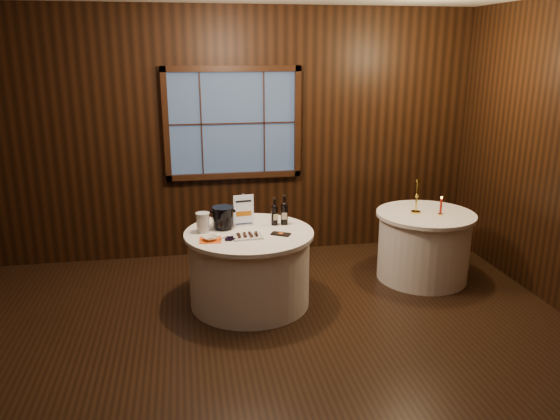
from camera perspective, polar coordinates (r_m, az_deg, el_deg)
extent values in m
plane|color=black|center=(4.82, -1.61, -14.80)|extent=(6.00, 6.00, 0.00)
cube|color=black|center=(6.68, -4.94, 7.77)|extent=(6.00, 0.02, 3.00)
cube|color=#34496D|center=(6.63, -4.95, 9.02)|extent=(1.50, 0.01, 1.20)
cylinder|color=white|center=(5.54, -3.19, -6.24)|extent=(1.20, 1.20, 0.73)
cylinder|color=white|center=(5.40, -3.26, -2.47)|extent=(1.28, 1.28, 0.04)
cylinder|color=white|center=(6.34, 14.74, -3.80)|extent=(1.00, 1.00, 0.73)
cylinder|color=white|center=(6.22, 15.00, -0.46)|extent=(1.08, 1.08, 0.04)
cube|color=silver|center=(5.60, -3.82, -1.49)|extent=(0.18, 0.12, 0.02)
cube|color=silver|center=(5.55, -3.85, 0.15)|extent=(0.02, 0.02, 0.32)
cube|color=silver|center=(5.54, -3.84, 0.11)|extent=(0.21, 0.03, 0.29)
cylinder|color=black|center=(5.57, -0.58, -0.66)|extent=(0.07, 0.07, 0.18)
sphere|color=black|center=(5.54, -0.59, 0.25)|extent=(0.07, 0.07, 0.07)
cylinder|color=black|center=(5.53, -0.59, 0.75)|extent=(0.03, 0.03, 0.08)
cylinder|color=black|center=(5.52, -0.59, 1.16)|extent=(0.03, 0.03, 0.02)
cube|color=beige|center=(5.53, -0.52, -0.76)|extent=(0.05, 0.01, 0.06)
cylinder|color=black|center=(5.58, 0.45, -0.53)|extent=(0.07, 0.07, 0.20)
sphere|color=black|center=(5.55, 0.46, 0.46)|extent=(0.07, 0.07, 0.07)
cylinder|color=black|center=(5.54, 0.46, 1.00)|extent=(0.03, 0.03, 0.09)
cylinder|color=black|center=(5.52, 0.46, 1.45)|extent=(0.03, 0.03, 0.02)
cube|color=beige|center=(5.54, 0.52, -0.64)|extent=(0.05, 0.01, 0.07)
cylinder|color=black|center=(5.50, -5.92, -1.80)|extent=(0.16, 0.16, 0.03)
cylinder|color=black|center=(5.47, -5.95, -0.77)|extent=(0.21, 0.21, 0.18)
cylinder|color=black|center=(5.44, -5.98, 0.22)|extent=(0.22, 0.22, 0.02)
cube|color=white|center=(5.23, -3.42, -2.80)|extent=(0.30, 0.21, 0.02)
cube|color=black|center=(5.29, 0.09, -2.52)|extent=(0.21, 0.17, 0.02)
cylinder|color=#392714|center=(5.17, -6.02, -2.96)|extent=(0.07, 0.02, 0.03)
cylinder|color=silver|center=(5.40, -8.06, -1.35)|extent=(0.13, 0.13, 0.19)
cylinder|color=silver|center=(5.37, -8.10, -0.36)|extent=(0.14, 0.14, 0.01)
torus|color=silver|center=(5.40, -7.37, -1.22)|extent=(0.09, 0.03, 0.09)
cube|color=#F15914|center=(5.19, -7.29, -3.13)|extent=(0.22, 0.22, 0.00)
imported|color=white|center=(5.18, -7.30, -2.93)|extent=(0.18, 0.18, 0.03)
cylinder|color=gold|center=(6.18, 13.99, -0.21)|extent=(0.11, 0.11, 0.02)
cylinder|color=gold|center=(6.14, 14.11, 1.37)|extent=(0.02, 0.02, 0.33)
cylinder|color=gold|center=(6.09, 14.22, 3.02)|extent=(0.05, 0.05, 0.03)
cylinder|color=gold|center=(6.19, 16.40, -0.41)|extent=(0.06, 0.06, 0.01)
cylinder|color=#B0190D|center=(6.16, 16.47, 0.39)|extent=(0.02, 0.02, 0.17)
sphere|color=#FFB23F|center=(6.14, 16.54, 1.25)|extent=(0.02, 0.02, 0.02)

